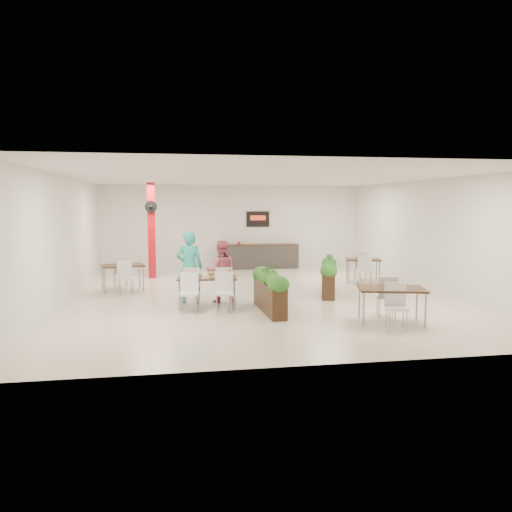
{
  "coord_description": "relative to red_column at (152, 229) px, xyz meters",
  "views": [
    {
      "loc": [
        -2.37,
        -13.26,
        2.5
      ],
      "look_at": [
        -0.12,
        -0.13,
        1.1
      ],
      "focal_mm": 35.0,
      "sensor_mm": 36.0,
      "label": 1
    }
  ],
  "objects": [
    {
      "name": "red_column",
      "position": [
        0.0,
        0.0,
        0.0
      ],
      "size": [
        0.4,
        0.41,
        3.2
      ],
      "color": "#B70C17",
      "rests_on": "ground"
    },
    {
      "name": "ground",
      "position": [
        3.0,
        -3.79,
        -1.64
      ],
      "size": [
        12.0,
        12.0,
        0.0
      ],
      "primitive_type": "plane",
      "color": "beige",
      "rests_on": "ground"
    },
    {
      "name": "side_table_b",
      "position": [
        6.65,
        -2.1,
        -1.02
      ],
      "size": [
        1.22,
        1.67,
        0.92
      ],
      "rotation": [
        0.0,
        0.0,
        -0.25
      ],
      "color": "black",
      "rests_on": "ground"
    },
    {
      "name": "planter_left",
      "position": [
        2.87,
        -5.86,
        -1.11
      ],
      "size": [
        0.45,
        2.15,
        1.13
      ],
      "rotation": [
        0.0,
        0.0,
        1.6
      ],
      "color": "black",
      "rests_on": "ground"
    },
    {
      "name": "main_table",
      "position": [
        1.47,
        -5.17,
        -1.01
      ],
      "size": [
        1.47,
        1.74,
        0.92
      ],
      "rotation": [
        0.0,
        0.0,
        -0.1
      ],
      "color": "black",
      "rests_on": "ground"
    },
    {
      "name": "side_table_c",
      "position": [
        5.16,
        -7.39,
        -1.01
      ],
      "size": [
        1.53,
        1.67,
        0.92
      ],
      "rotation": [
        0.0,
        0.0,
        -0.26
      ],
      "color": "black",
      "rests_on": "ground"
    },
    {
      "name": "room_shell",
      "position": [
        3.0,
        -3.79,
        0.36
      ],
      "size": [
        10.1,
        12.1,
        3.22
      ],
      "color": "white",
      "rests_on": "ground"
    },
    {
      "name": "side_table_a",
      "position": [
        -0.76,
        -2.37,
        -1.01
      ],
      "size": [
        1.32,
        1.67,
        0.92
      ],
      "rotation": [
        0.0,
        0.0,
        0.22
      ],
      "color": "black",
      "rests_on": "ground"
    },
    {
      "name": "planter_right",
      "position": [
        4.93,
        -3.91,
        -1.13
      ],
      "size": [
        0.97,
        2.04,
        1.12
      ],
      "rotation": [
        0.0,
        0.0,
        1.25
      ],
      "color": "black",
      "rests_on": "ground"
    },
    {
      "name": "diner_woman",
      "position": [
        1.88,
        -4.52,
        -0.86
      ],
      "size": [
        0.82,
        0.67,
        1.58
      ],
      "primitive_type": "imported",
      "rotation": [
        0.0,
        0.0,
        3.04
      ],
      "color": "#D35D76",
      "rests_on": "ground"
    },
    {
      "name": "service_counter",
      "position": [
        4.0,
        1.86,
        -1.15
      ],
      "size": [
        3.0,
        0.64,
        2.2
      ],
      "color": "#2C2927",
      "rests_on": "ground"
    },
    {
      "name": "diner_man",
      "position": [
        1.08,
        -4.52,
        -0.73
      ],
      "size": [
        0.71,
        0.5,
        1.82
      ],
      "primitive_type": "imported",
      "rotation": [
        0.0,
        0.0,
        3.04
      ],
      "color": "#29B49F",
      "rests_on": "ground"
    }
  ]
}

